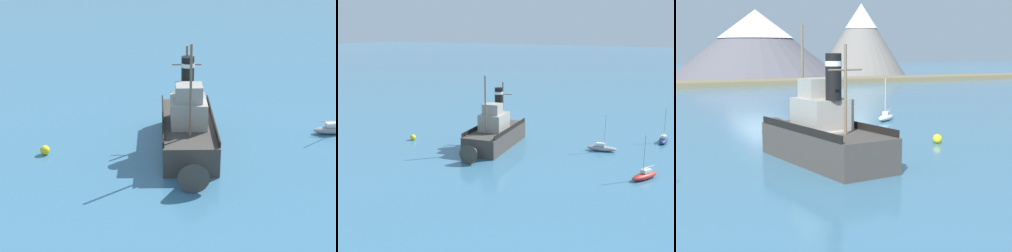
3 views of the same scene
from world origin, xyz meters
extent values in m
plane|color=teal|center=(0.00, 0.00, 0.00)|extent=(600.00, 600.00, 0.00)
cone|color=#56545B|center=(29.50, 117.50, 10.03)|extent=(51.45, 51.45, 20.06)
cone|color=white|center=(29.50, 117.50, 15.94)|extent=(22.47, 22.47, 8.34)
cone|color=slate|center=(60.13, 108.91, 11.15)|extent=(28.25, 28.25, 22.30)
cone|color=white|center=(60.13, 108.91, 18.61)|extent=(9.96, 9.96, 7.49)
cube|color=#423D38|center=(0.44, 1.03, 1.20)|extent=(5.81, 12.44, 2.40)
cone|color=#423D38|center=(-0.42, 8.18, 1.20)|extent=(2.62, 2.66, 2.35)
cube|color=#9E998E|center=(0.38, 1.52, 3.50)|extent=(3.46, 4.33, 2.20)
cube|color=#9E998E|center=(0.32, 2.02, 5.30)|extent=(2.42, 2.25, 1.40)
cylinder|color=black|center=(0.58, -0.16, 6.20)|extent=(1.10, 1.10, 3.20)
cylinder|color=silver|center=(0.58, -0.16, 7.10)|extent=(1.16, 1.16, 0.35)
cylinder|color=#75604C|center=(0.04, 4.30, 6.15)|extent=(0.20, 0.20, 7.50)
cylinder|color=#75604C|center=(0.76, -1.65, 5.40)|extent=(0.20, 0.20, 6.00)
cylinder|color=#75604C|center=(0.76, -1.65, 6.72)|extent=(2.60, 0.43, 0.12)
cube|color=black|center=(-1.70, 0.77, 2.65)|extent=(1.48, 11.33, 0.50)
cube|color=black|center=(2.58, 1.29, 2.65)|extent=(1.48, 11.33, 0.50)
ellipsoid|color=white|center=(16.01, 18.82, 0.35)|extent=(3.66, 3.23, 0.70)
cube|color=silver|center=(16.16, 18.95, 0.88)|extent=(1.26, 1.19, 0.36)
cylinder|color=#B7B7BC|center=(15.77, 18.63, 2.80)|extent=(0.10, 0.10, 4.20)
cylinder|color=#B7B7BC|center=(16.48, 19.20, 1.25)|extent=(1.46, 1.19, 0.08)
sphere|color=yellow|center=(12.37, 3.88, 0.41)|extent=(0.81, 0.81, 0.81)
camera|label=1|loc=(-2.12, 42.37, 18.43)|focal=55.00mm
camera|label=2|loc=(-26.51, 48.78, 15.79)|focal=45.00mm
camera|label=3|loc=(-14.15, -32.19, 7.91)|focal=55.00mm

